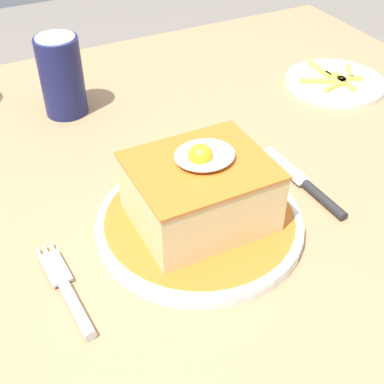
# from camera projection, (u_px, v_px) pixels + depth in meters

# --- Properties ---
(dining_table) EXTENTS (1.31, 0.92, 0.75)m
(dining_table) POSITION_uv_depth(u_px,v_px,m) (118.00, 256.00, 0.72)
(dining_table) COLOR #A87F56
(dining_table) RESTS_ON ground_plane
(main_plate) EXTENTS (0.25, 0.25, 0.02)m
(main_plate) POSITION_uv_depth(u_px,v_px,m) (200.00, 222.00, 0.61)
(main_plate) COLOR white
(main_plate) RESTS_ON dining_table
(sandwich_meal) EXTENTS (0.23, 0.23, 0.11)m
(sandwich_meal) POSITION_uv_depth(u_px,v_px,m) (200.00, 195.00, 0.58)
(sandwich_meal) COLOR #C66B23
(sandwich_meal) RESTS_ON main_plate
(fork) EXTENTS (0.03, 0.14, 0.01)m
(fork) POSITION_uv_depth(u_px,v_px,m) (70.00, 295.00, 0.53)
(fork) COLOR silver
(fork) RESTS_ON dining_table
(knife) EXTENTS (0.02, 0.17, 0.01)m
(knife) POSITION_uv_depth(u_px,v_px,m) (312.00, 189.00, 0.66)
(knife) COLOR #262628
(knife) RESTS_ON dining_table
(soda_can) EXTENTS (0.07, 0.07, 0.12)m
(soda_can) POSITION_uv_depth(u_px,v_px,m) (62.00, 76.00, 0.79)
(soda_can) COLOR #191E51
(soda_can) RESTS_ON dining_table
(side_plate_fries) EXTENTS (0.17, 0.17, 0.02)m
(side_plate_fries) POSITION_uv_depth(u_px,v_px,m) (335.00, 82.00, 0.89)
(side_plate_fries) COLOR white
(side_plate_fries) RESTS_ON dining_table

